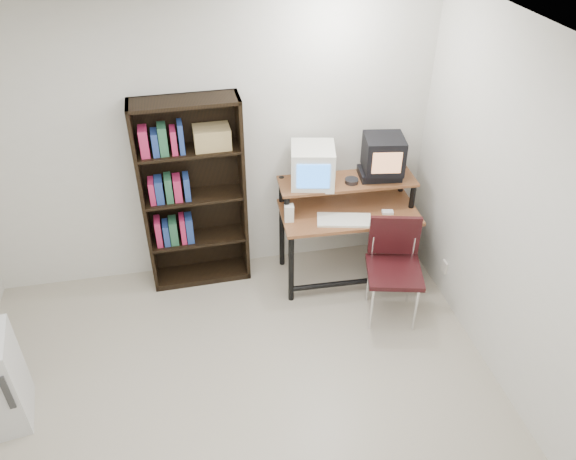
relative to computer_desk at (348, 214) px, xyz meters
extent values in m
cube|color=#B3A994|center=(-1.19, -1.60, -0.70)|extent=(4.00, 4.00, 0.01)
cube|color=white|center=(-1.19, -1.60, 1.91)|extent=(4.00, 4.00, 0.01)
cube|color=silver|center=(-1.19, 0.40, 0.61)|extent=(4.00, 0.01, 2.60)
cube|color=silver|center=(0.81, -1.60, 0.61)|extent=(0.01, 4.00, 2.60)
cube|color=brown|center=(0.00, -0.02, 0.03)|extent=(1.24, 0.65, 0.03)
cube|color=brown|center=(0.00, 0.10, 0.28)|extent=(1.23, 0.41, 0.02)
cylinder|color=black|center=(-0.58, -0.27, -0.33)|extent=(0.05, 0.05, 0.72)
cylinder|color=black|center=(0.56, -0.30, -0.33)|extent=(0.05, 0.05, 0.72)
cylinder|color=black|center=(-0.56, 0.26, -0.20)|extent=(0.05, 0.05, 0.98)
cylinder|color=black|center=(0.58, 0.22, -0.20)|extent=(0.05, 0.05, 0.98)
cylinder|color=black|center=(-0.01, -0.29, -0.57)|extent=(1.14, 0.09, 0.05)
cube|color=silver|center=(-0.31, 0.13, 0.46)|extent=(0.44, 0.44, 0.35)
cube|color=blue|center=(-0.35, -0.06, 0.46)|extent=(0.27, 0.07, 0.22)
cube|color=black|center=(0.30, 0.11, 0.32)|extent=(0.38, 0.30, 0.08)
cube|color=black|center=(0.32, 0.10, 0.52)|extent=(0.38, 0.37, 0.32)
cube|color=tan|center=(0.29, -0.06, 0.52)|extent=(0.25, 0.05, 0.19)
cylinder|color=#26262B|center=(0.03, 0.05, 0.30)|extent=(0.13, 0.13, 0.05)
cube|color=silver|center=(-0.09, -0.17, 0.05)|extent=(0.51, 0.31, 0.03)
cube|color=black|center=(0.34, -0.11, 0.03)|extent=(0.23, 0.19, 0.01)
cube|color=white|center=(0.32, -0.13, 0.05)|extent=(0.11, 0.08, 0.03)
cube|color=silver|center=(-0.56, -0.07, 0.11)|extent=(0.09, 0.08, 0.17)
cube|color=black|center=(0.46, -0.06, -0.48)|extent=(0.25, 0.47, 0.42)
cube|color=black|center=(0.23, -0.64, -0.21)|extent=(0.54, 0.54, 0.04)
cube|color=black|center=(0.28, -0.44, 0.03)|extent=(0.43, 0.14, 0.37)
cylinder|color=silver|center=(0.01, -0.77, -0.46)|extent=(0.02, 0.02, 0.46)
cylinder|color=silver|center=(0.36, -0.86, -0.46)|extent=(0.02, 0.02, 0.46)
cylinder|color=silver|center=(0.09, -0.42, -0.46)|extent=(0.02, 0.02, 0.46)
cylinder|color=silver|center=(0.45, -0.50, -0.46)|extent=(0.02, 0.02, 0.46)
cube|color=black|center=(-1.78, 0.22, 0.20)|extent=(0.04, 0.30, 1.79)
cube|color=black|center=(-0.92, 0.24, 0.20)|extent=(0.04, 0.30, 1.79)
cube|color=black|center=(-1.35, 0.37, 0.20)|extent=(0.89, 0.04, 1.79)
cube|color=black|center=(-1.35, 0.23, 1.08)|extent=(0.90, 0.32, 0.03)
cube|color=black|center=(-1.35, 0.23, -0.66)|extent=(0.90, 0.32, 0.06)
cube|color=black|center=(-1.35, 0.23, -0.24)|extent=(0.84, 0.30, 0.03)
cube|color=black|center=(-1.35, 0.23, 0.20)|extent=(0.84, 0.30, 0.02)
cube|color=black|center=(-1.35, 0.23, 0.65)|extent=(0.84, 0.30, 0.02)
cube|color=#967E4C|center=(-1.15, 0.24, 0.75)|extent=(0.31, 0.23, 0.18)
cube|color=#333333|center=(-2.70, -1.32, -0.21)|extent=(0.04, 0.02, 0.31)
cube|color=beige|center=(0.80, -0.45, -0.39)|extent=(0.02, 0.08, 0.12)
camera|label=1|loc=(-1.36, -4.04, 2.78)|focal=35.00mm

